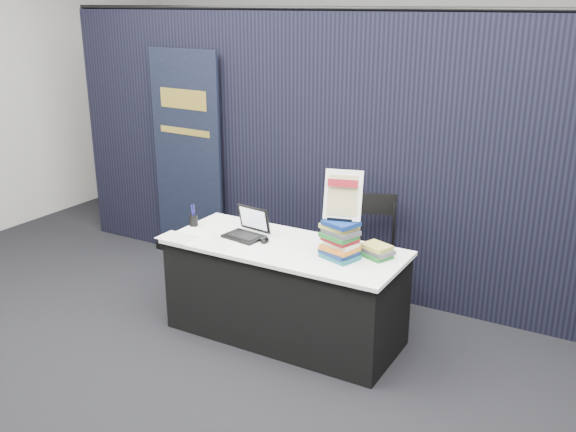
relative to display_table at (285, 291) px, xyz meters
The scene contains 15 objects.
floor 0.67m from the display_table, 90.00° to the right, with size 8.00×8.00×0.00m, color black.
wall_back 3.71m from the display_table, 90.00° to the left, with size 8.00×0.02×3.50m, color #B3B0A9.
drape_partition 1.33m from the display_table, 90.00° to the left, with size 6.00×0.08×2.40m, color black.
display_table is the anchor object (origin of this frame).
laptop 0.55m from the display_table, behind, with size 0.32×0.27×0.23m.
mouse 0.43m from the display_table, behind, with size 0.07×0.11×0.03m, color black.
brochure_left 0.93m from the display_table, 161.20° to the right, with size 0.29×0.20×0.00m, color silver.
brochure_mid 0.65m from the display_table, 150.61° to the right, with size 0.26×0.18×0.00m, color silver.
brochure_right 0.60m from the display_table, 169.58° to the right, with size 0.26×0.19×0.00m, color silver.
pen_cup 0.96m from the display_table, behind, with size 0.07×0.07×0.09m, color black.
book_stack_tall 0.69m from the display_table, ahead, with size 0.28×0.24×0.28m.
book_stack_short 0.81m from the display_table, 10.72° to the left, with size 0.25×0.22×0.09m.
info_sign 0.95m from the display_table, ahead, with size 0.28×0.17×0.36m.
pullup_banner 1.98m from the display_table, 150.22° to the left, with size 0.88×0.15×2.06m.
stacking_chair 0.72m from the display_table, 60.79° to the left, with size 0.59×0.61×1.00m.
Camera 1 is at (2.25, -3.30, 2.48)m, focal length 40.00 mm.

